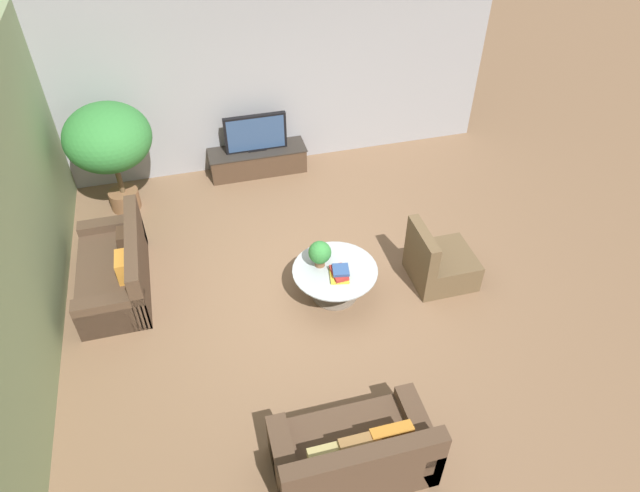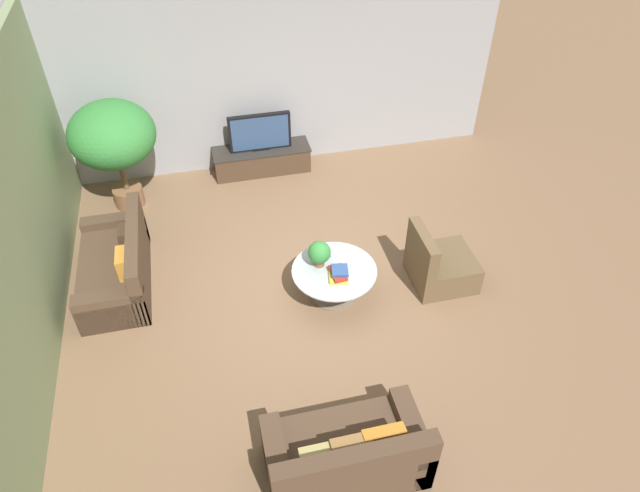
# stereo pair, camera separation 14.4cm
# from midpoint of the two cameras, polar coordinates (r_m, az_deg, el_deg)

# --- Properties ---
(ground_plane) EXTENTS (24.00, 24.00, 0.00)m
(ground_plane) POSITION_cam_midpoint_polar(r_m,az_deg,el_deg) (7.56, -0.83, -4.37)
(ground_plane) COLOR brown
(back_wall_stone) EXTENTS (7.40, 0.12, 3.00)m
(back_wall_stone) POSITION_cam_midpoint_polar(r_m,az_deg,el_deg) (9.33, -6.04, 16.41)
(back_wall_stone) COLOR #939399
(back_wall_stone) RESTS_ON ground
(side_wall_left) EXTENTS (0.12, 7.40, 3.00)m
(side_wall_left) POSITION_cam_midpoint_polar(r_m,az_deg,el_deg) (6.91, -28.63, 1.02)
(side_wall_left) COLOR gray
(side_wall_left) RESTS_ON ground
(media_console) EXTENTS (1.60, 0.50, 0.42)m
(media_console) POSITION_cam_midpoint_polar(r_m,az_deg,el_deg) (9.64, -6.67, 8.54)
(media_console) COLOR #473323
(media_console) RESTS_ON ground
(television) EXTENTS (1.00, 0.13, 0.62)m
(television) POSITION_cam_midpoint_polar(r_m,az_deg,el_deg) (9.38, -6.91, 11.13)
(television) COLOR black
(television) RESTS_ON media_console
(coffee_table) EXTENTS (1.08, 1.08, 0.45)m
(coffee_table) POSITION_cam_midpoint_polar(r_m,az_deg,el_deg) (7.28, 0.93, -3.13)
(coffee_table) COLOR #756656
(coffee_table) RESTS_ON ground
(couch_by_wall) EXTENTS (0.84, 1.71, 0.84)m
(couch_by_wall) POSITION_cam_midpoint_polar(r_m,az_deg,el_deg) (7.89, -20.18, -2.37)
(couch_by_wall) COLOR #4C3828
(couch_by_wall) RESTS_ON ground
(couch_near_entry) EXTENTS (1.53, 0.84, 0.84)m
(couch_near_entry) POSITION_cam_midpoint_polar(r_m,az_deg,el_deg) (5.84, 2.67, -20.10)
(couch_near_entry) COLOR #4C3828
(couch_near_entry) RESTS_ON ground
(armchair_wicker) EXTENTS (0.80, 0.76, 0.86)m
(armchair_wicker) POSITION_cam_midpoint_polar(r_m,az_deg,el_deg) (7.67, 11.25, -1.72)
(armchair_wicker) COLOR brown
(armchair_wicker) RESTS_ON ground
(potted_palm_tall) EXTENTS (1.23, 1.23, 1.71)m
(potted_palm_tall) POSITION_cam_midpoint_polar(r_m,az_deg,el_deg) (8.78, -20.86, 9.87)
(potted_palm_tall) COLOR brown
(potted_palm_tall) RESTS_ON ground
(potted_plant_tabletop) EXTENTS (0.29, 0.29, 0.36)m
(potted_plant_tabletop) POSITION_cam_midpoint_polar(r_m,az_deg,el_deg) (7.11, -0.60, -0.71)
(potted_plant_tabletop) COLOR brown
(potted_plant_tabletop) RESTS_ON coffee_table
(book_stack) EXTENTS (0.28, 0.33, 0.12)m
(book_stack) POSITION_cam_midpoint_polar(r_m,az_deg,el_deg) (7.07, 1.38, -2.71)
(book_stack) COLOR gold
(book_stack) RESTS_ON coffee_table
(remote_black) EXTENTS (0.06, 0.16, 0.02)m
(remote_black) POSITION_cam_midpoint_polar(r_m,az_deg,el_deg) (7.41, 0.29, -0.64)
(remote_black) COLOR black
(remote_black) RESTS_ON coffee_table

